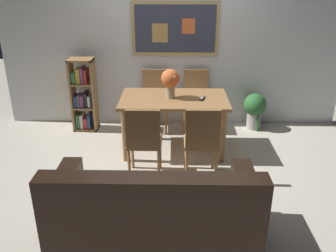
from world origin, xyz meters
The scene contains 12 objects.
ground_plane centered at (0.00, 0.00, 0.00)m, with size 12.00×12.00×0.00m, color beige.
wall_back_with_painting centered at (0.00, 1.54, 1.30)m, with size 5.20×0.14×2.60m.
dining_table centered at (0.03, 0.52, 0.65)m, with size 1.40×0.84×0.75m.
dining_chair_far_left centered at (-0.26, 1.28, 0.54)m, with size 0.40×0.41×0.91m.
dining_chair_near_left centered at (-0.31, -0.26, 0.54)m, with size 0.40×0.41×0.91m.
dining_chair_far_right centered at (0.36, 1.29, 0.54)m, with size 0.40×0.41×0.91m.
dining_chair_near_right centered at (0.35, -0.25, 0.54)m, with size 0.40×0.41×0.91m.
leather_couch centered at (-0.14, -1.36, 0.31)m, with size 1.80×0.84×0.84m.
bookshelf centered at (-1.34, 1.20, 0.52)m, with size 0.36×0.28×1.10m.
potted_ivy centered at (1.27, 1.27, 0.33)m, with size 0.34×0.34×0.58m.
flower_vase centered at (-0.02, 0.51, 0.99)m, with size 0.25×0.24×0.38m.
tv_remote centered at (0.39, 0.46, 0.76)m, with size 0.09×0.16×0.02m.
Camera 1 is at (0.04, -3.96, 2.28)m, focal length 38.62 mm.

